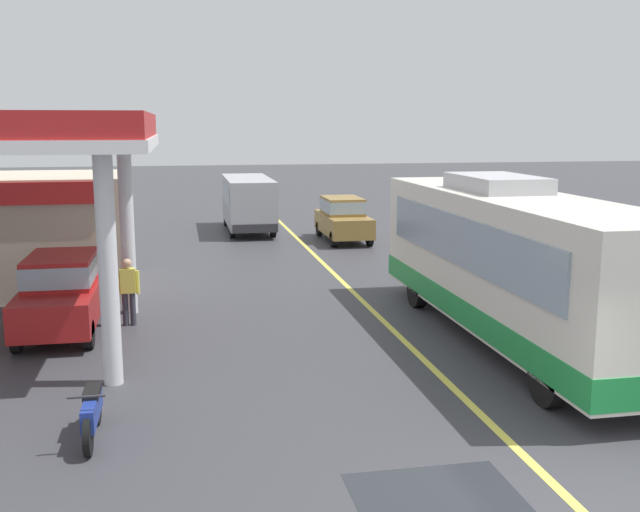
{
  "coord_description": "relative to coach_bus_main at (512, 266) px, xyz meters",
  "views": [
    {
      "loc": [
        -4.91,
        -7.79,
        4.88
      ],
      "look_at": [
        -1.5,
        10.0,
        1.6
      ],
      "focal_mm": 41.19,
      "sensor_mm": 36.0,
      "label": 1
    }
  ],
  "objects": [
    {
      "name": "ground",
      "position": [
        -2.4,
        12.67,
        -1.72
      ],
      "size": [
        120.0,
        120.0,
        0.0
      ],
      "primitive_type": "plane",
      "color": "#38383D"
    },
    {
      "name": "lane_divider_stripe",
      "position": [
        -2.4,
        7.67,
        -1.72
      ],
      "size": [
        0.16,
        50.0,
        0.01
      ],
      "primitive_type": "cube",
      "color": "#D8CC4C",
      "rests_on": "ground"
    },
    {
      "name": "coach_bus_main",
      "position": [
        0.0,
        0.0,
        0.0
      ],
      "size": [
        2.6,
        11.04,
        3.69
      ],
      "color": "silver",
      "rests_on": "ground"
    },
    {
      "name": "car_at_pump",
      "position": [
        -10.13,
        2.67,
        -0.71
      ],
      "size": [
        1.7,
        4.2,
        1.82
      ],
      "color": "maroon",
      "rests_on": "ground"
    },
    {
      "name": "minibus_opposing_lane",
      "position": [
        -4.25,
        18.32,
        -0.25
      ],
      "size": [
        2.04,
        6.13,
        2.44
      ],
      "color": "#A5A5AD",
      "rests_on": "ground"
    },
    {
      "name": "motorcycle_parked_forecourt",
      "position": [
        -8.77,
        -3.79,
        -1.28
      ],
      "size": [
        0.55,
        1.8,
        0.92
      ],
      "color": "black",
      "rests_on": "ground"
    },
    {
      "name": "pedestrian_near_pump",
      "position": [
        -8.62,
        2.86,
        -0.79
      ],
      "size": [
        0.55,
        0.22,
        1.66
      ],
      "color": "#33333F",
      "rests_on": "ground"
    },
    {
      "name": "car_trailing_behind_bus",
      "position": [
        -0.59,
        14.78,
        -0.71
      ],
      "size": [
        1.7,
        4.2,
        1.82
      ],
      "color": "olive",
      "rests_on": "ground"
    }
  ]
}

